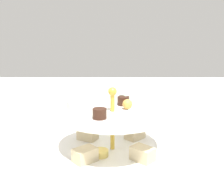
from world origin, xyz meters
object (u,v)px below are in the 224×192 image
(water_glass_tall_right, at_px, (101,100))
(butter_knife_left, at_px, (223,136))
(water_glass_mid_back, at_px, (182,191))
(tiered_serving_stand, at_px, (112,135))
(butter_knife_right, at_px, (2,135))

(water_glass_tall_right, relative_size, butter_knife_left, 0.73)
(butter_knife_left, distance_m, water_glass_mid_back, 0.39)
(tiered_serving_stand, relative_size, butter_knife_left, 1.78)
(butter_knife_right, distance_m, water_glass_mid_back, 0.53)
(tiered_serving_stand, distance_m, water_glass_mid_back, 0.25)
(butter_knife_right, bearing_deg, tiered_serving_stand, 86.71)
(water_glass_tall_right, height_order, butter_knife_left, water_glass_tall_right)
(tiered_serving_stand, xyz_separation_m, butter_knife_left, (-0.10, 0.31, -0.04))
(butter_knife_left, distance_m, butter_knife_right, 0.62)
(butter_knife_left, bearing_deg, tiered_serving_stand, 89.40)
(butter_knife_right, bearing_deg, water_glass_mid_back, 67.09)
(water_glass_mid_back, bearing_deg, tiered_serving_stand, -154.63)
(water_glass_tall_right, relative_size, butter_knife_right, 0.73)
(butter_knife_left, xyz_separation_m, water_glass_mid_back, (0.33, -0.20, 0.04))
(tiered_serving_stand, bearing_deg, water_glass_mid_back, 25.37)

